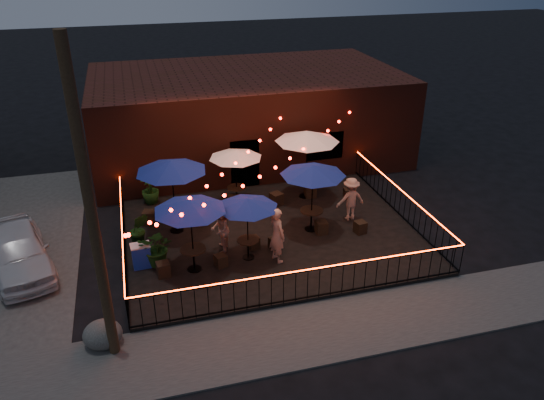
{
  "coord_description": "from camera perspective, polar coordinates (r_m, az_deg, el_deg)",
  "views": [
    {
      "loc": [
        -4.28,
        -13.71,
        9.57
      ],
      "look_at": [
        0.1,
        2.19,
        1.34
      ],
      "focal_mm": 35.0,
      "sensor_mm": 36.0,
      "label": 1
    }
  ],
  "objects": [
    {
      "name": "utility_pole",
      "position": [
        12.48,
        -18.85,
        -1.53
      ],
      "size": [
        0.26,
        0.26,
        8.0
      ],
      "primitive_type": "cylinder",
      "color": "#322314",
      "rests_on": "ground"
    },
    {
      "name": "potted_shrub_b",
      "position": [
        18.32,
        -14.12,
        -3.09
      ],
      "size": [
        0.71,
        0.59,
        1.23
      ],
      "primitive_type": "imported",
      "rotation": [
        0.0,
        0.0,
        -0.06
      ],
      "color": "#174113",
      "rests_on": "patio"
    },
    {
      "name": "patron_c",
      "position": [
        19.55,
        8.46,
        0.12
      ],
      "size": [
        1.08,
        0.65,
        1.64
      ],
      "primitive_type": "imported",
      "rotation": [
        0.0,
        0.0,
        3.18
      ],
      "color": "tan",
      "rests_on": "patio"
    },
    {
      "name": "bistro_chair_3",
      "position": [
        19.45,
        -7.75,
        -1.9
      ],
      "size": [
        0.51,
        0.51,
        0.48
      ],
      "primitive_type": "cube",
      "rotation": [
        0.0,
        0.0,
        3.43
      ],
      "color": "black",
      "rests_on": "patio"
    },
    {
      "name": "bistro_chair_5",
      "position": [
        17.8,
        0.3,
        -4.66
      ],
      "size": [
        0.43,
        0.43,
        0.4
      ],
      "primitive_type": "cube",
      "rotation": [
        0.0,
        0.0,
        3.47
      ],
      "color": "black",
      "rests_on": "patio"
    },
    {
      "name": "bistro_chair_7",
      "position": [
        20.62,
        0.48,
        0.11
      ],
      "size": [
        0.55,
        0.55,
        0.5
      ],
      "primitive_type": "cube",
      "rotation": [
        0.0,
        0.0,
        3.52
      ],
      "color": "black",
      "rests_on": "patio"
    },
    {
      "name": "fence_front",
      "position": [
        15.33,
        3.85,
        -9.08
      ],
      "size": [
        10.0,
        0.04,
        1.04
      ],
      "color": "black",
      "rests_on": "patio"
    },
    {
      "name": "bistro_chair_2",
      "position": [
        19.75,
        -13.05,
        -1.86
      ],
      "size": [
        0.55,
        0.55,
        0.52
      ],
      "primitive_type": "cube",
      "rotation": [
        0.0,
        0.0,
        -0.3
      ],
      "color": "black",
      "rests_on": "patio"
    },
    {
      "name": "fence_left",
      "position": [
        18.08,
        -15.66,
        -4.09
      ],
      "size": [
        0.04,
        8.0,
        1.04
      ],
      "rotation": [
        0.0,
        0.0,
        1.57
      ],
      "color": "black",
      "rests_on": "patio"
    },
    {
      "name": "bistro_chair_6",
      "position": [
        20.44,
        -4.17,
        -0.22
      ],
      "size": [
        0.44,
        0.44,
        0.49
      ],
      "primitive_type": "cube",
      "rotation": [
        0.0,
        0.0,
        -0.07
      ],
      "color": "black",
      "rests_on": "patio"
    },
    {
      "name": "cafe_table_5",
      "position": [
        20.47,
        3.81,
        6.73
      ],
      "size": [
        3.15,
        3.15,
        2.75
      ],
      "rotation": [
        0.0,
        0.0,
        -0.32
      ],
      "color": "black",
      "rests_on": "patio"
    },
    {
      "name": "boulder",
      "position": [
        14.75,
        -17.76,
        -13.6
      ],
      "size": [
        1.16,
        1.07,
        0.74
      ],
      "primitive_type": "ellipsoid",
      "rotation": [
        0.0,
        0.0,
        0.33
      ],
      "color": "#42423D",
      "rests_on": "ground"
    },
    {
      "name": "cafe_table_0",
      "position": [
        15.9,
        -8.85,
        -0.66
      ],
      "size": [
        2.83,
        2.83,
        2.46
      ],
      "rotation": [
        0.0,
        0.0,
        0.33
      ],
      "color": "black",
      "rests_on": "patio"
    },
    {
      "name": "cafe_table_4",
      "position": [
        18.05,
        4.44,
        3.13
      ],
      "size": [
        2.98,
        2.98,
        2.49
      ],
      "rotation": [
        0.0,
        0.0,
        0.41
      ],
      "color": "black",
      "rests_on": "patio"
    },
    {
      "name": "bistro_chair_4",
      "position": [
        17.83,
        -2.0,
        -4.59
      ],
      "size": [
        0.42,
        0.42,
        0.42
      ],
      "primitive_type": "cube",
      "rotation": [
        0.0,
        0.0,
        0.18
      ],
      "color": "black",
      "rests_on": "patio"
    },
    {
      "name": "bistro_chair_0",
      "position": [
        16.78,
        -11.62,
        -7.32
      ],
      "size": [
        0.43,
        0.43,
        0.46
      ],
      "primitive_type": "cube",
      "rotation": [
        0.0,
        0.0,
        0.12
      ],
      "color": "black",
      "rests_on": "patio"
    },
    {
      "name": "brick_building",
      "position": [
        25.44,
        -2.75,
        9.18
      ],
      "size": [
        14.0,
        8.0,
        4.0
      ],
      "color": "#3D1910",
      "rests_on": "ground"
    },
    {
      "name": "fence_right",
      "position": [
        20.31,
        13.6,
        -0.29
      ],
      "size": [
        0.04,
        8.0,
        1.04
      ],
      "rotation": [
        0.0,
        0.0,
        1.57
      ],
      "color": "black",
      "rests_on": "patio"
    },
    {
      "name": "potted_shrub_c",
      "position": [
        21.17,
        -12.98,
        1.23
      ],
      "size": [
        0.88,
        0.88,
        1.23
      ],
      "primitive_type": "imported",
      "rotation": [
        0.0,
        0.0,
        -0.33
      ],
      "color": "#13390E",
      "rests_on": "patio"
    },
    {
      "name": "sidewalk",
      "position": [
        14.8,
        5.38,
        -13.8
      ],
      "size": [
        18.0,
        2.5,
        0.05
      ],
      "primitive_type": "cube",
      "color": "#3E3B39",
      "rests_on": "ground"
    },
    {
      "name": "bistro_chair_11",
      "position": [
        21.38,
        8.2,
        0.7
      ],
      "size": [
        0.38,
        0.38,
        0.41
      ],
      "primitive_type": "cube",
      "rotation": [
        0.0,
        0.0,
        3.01
      ],
      "color": "black",
      "rests_on": "patio"
    },
    {
      "name": "ground",
      "position": [
        17.26,
        1.62,
        -7.16
      ],
      "size": [
        110.0,
        110.0,
        0.0
      ],
      "primitive_type": "plane",
      "color": "black",
      "rests_on": "ground"
    },
    {
      "name": "cafe_table_2",
      "position": [
        16.46,
        -2.69,
        -0.4
      ],
      "size": [
        1.97,
        1.97,
        2.16
      ],
      "rotation": [
        0.0,
        0.0,
        -0.0
      ],
      "color": "black",
      "rests_on": "patio"
    },
    {
      "name": "festoon_lights",
      "position": [
        17.26,
        -3.12,
        2.37
      ],
      "size": [
        10.02,
        8.72,
        1.32
      ],
      "color": "red",
      "rests_on": "ground"
    },
    {
      "name": "cafe_table_3",
      "position": [
        20.06,
        -3.95,
        4.9
      ],
      "size": [
        2.13,
        2.13,
        2.24
      ],
      "rotation": [
        0.0,
        0.0,
        0.05
      ],
      "color": "black",
      "rests_on": "patio"
    },
    {
      "name": "cooler",
      "position": [
        17.27,
        -13.89,
        -5.82
      ],
      "size": [
        0.64,
        0.48,
        0.8
      ],
      "rotation": [
        0.0,
        0.0,
        0.08
      ],
      "color": "#1E3BBD",
      "rests_on": "patio"
    },
    {
      "name": "cafe_table_1",
      "position": [
        18.18,
        -10.81,
        3.49
      ],
      "size": [
        2.98,
        2.98,
        2.68
      ],
      "rotation": [
        0.0,
        0.0,
        0.26
      ],
      "color": "black",
      "rests_on": "patio"
    },
    {
      "name": "car_white",
      "position": [
        18.51,
        -25.58,
        -4.95
      ],
      "size": [
        2.75,
        4.48,
        1.43
      ],
      "primitive_type": "imported",
      "rotation": [
        0.0,
        0.0,
        0.27
      ],
      "color": "silver",
      "rests_on": "ground"
    },
    {
      "name": "bistro_chair_8",
      "position": [
        18.76,
        5.34,
        -2.94
      ],
      "size": [
        0.39,
        0.39,
        0.46
      ],
      "primitive_type": "cube",
      "rotation": [
        0.0,
        0.0,
        -0.01
      ],
      "color": "black",
      "rests_on": "patio"
    },
    {
      "name": "bistro_chair_10",
      "position": [
        21.32,
        4.13,
        0.99
      ],
      "size": [
        0.46,
        0.46,
        0.51
      ],
      "primitive_type": "cube",
      "rotation": [
        0.0,
        0.0,
        -0.09
      ],
      "color": "black",
      "rests_on": "patio"
    },
    {
      "name": "patio",
      "position": [
        18.85,
        -0.14,
        -3.72
      ],
      "size": [
        10.0,
        8.0,
        0.15
      ],
      "primitive_type": "cube",
      "color": "black",
      "rests_on": "ground"
    },
    {
      "name": "bistro_chair_1",
      "position": [
        16.97,
        -5.54,
        -6.52
      ],
      "size": [
        0.43,
        0.43,
        0.41
      ],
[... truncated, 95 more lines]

